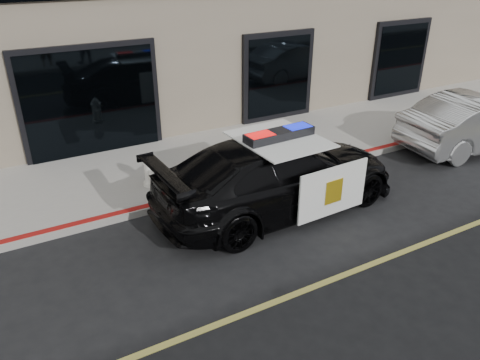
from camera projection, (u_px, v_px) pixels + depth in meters
ground at (276, 302)px, 7.20m from camera, size 120.00×120.00×0.00m
sidewalk_n at (158, 170)px, 11.28m from camera, size 60.00×3.50×0.15m
police_car at (278, 174)px, 9.48m from camera, size 2.67×5.45×1.72m
silver_sedan at (480, 122)px, 12.43m from camera, size 2.34×4.77×1.48m
fire_hydrant at (150, 171)px, 10.27m from camera, size 0.34×0.47×0.74m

